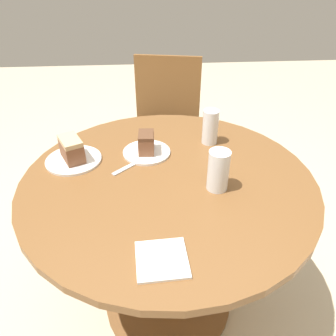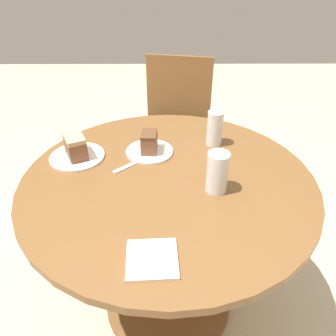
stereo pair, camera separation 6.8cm
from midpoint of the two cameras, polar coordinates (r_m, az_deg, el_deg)
ground_plane at (r=1.77m, az=1.18°, el=-21.96°), size 8.00×8.00×0.00m
table at (r=1.35m, az=1.46°, el=-8.61°), size 1.09×1.09×0.76m
chair at (r=2.17m, az=2.16°, el=6.68°), size 0.52×0.51×0.92m
plate_near at (r=1.36m, az=-1.81°, el=2.86°), size 0.20×0.20×0.01m
plate_far at (r=1.37m, az=-14.16°, el=1.93°), size 0.22×0.22×0.01m
cake_slice_near at (r=1.34m, az=-1.84°, el=4.55°), size 0.07×0.09×0.08m
cake_slice_far at (r=1.35m, az=-14.46°, el=3.75°), size 0.12×0.14×0.09m
glass_lemonade at (r=1.14m, az=10.25°, el=-1.15°), size 0.08×0.08×0.15m
glass_water at (r=1.42m, az=9.50°, el=6.56°), size 0.07×0.07×0.15m
napkin_stack at (r=0.93m, az=-0.62°, el=-15.59°), size 0.15×0.15×0.01m
fork at (r=1.29m, az=-5.10°, el=0.49°), size 0.13×0.12×0.00m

